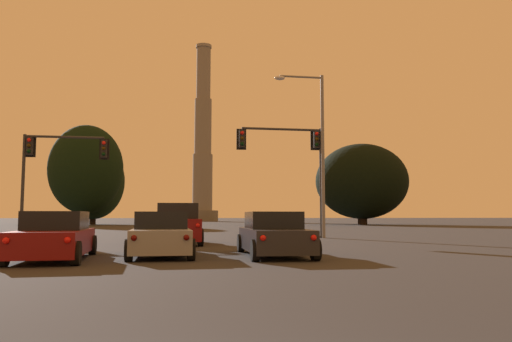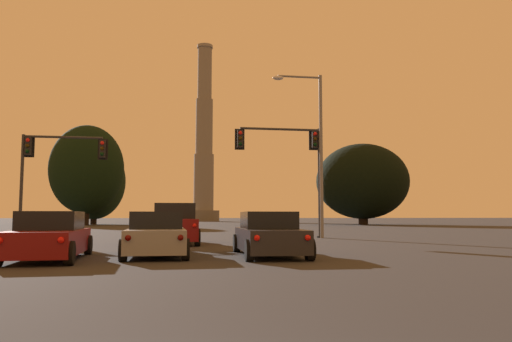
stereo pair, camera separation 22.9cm
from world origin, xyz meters
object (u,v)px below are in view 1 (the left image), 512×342
suv_center_lane_front (177,224)px  sedan_right_lane_second (274,235)px  traffic_light_overhead_right (294,154)px  sedan_center_lane_second (161,235)px  sedan_left_lane_second (55,237)px  traffic_light_overhead_left (52,159)px  smokestack (203,151)px  street_lamp (316,139)px

suv_center_lane_front → sedan_right_lane_second: 8.02m
suv_center_lane_front → traffic_light_overhead_right: 9.64m
sedan_center_lane_second → sedan_left_lane_second: bearing=-162.8°
sedan_center_lane_second → traffic_light_overhead_right: size_ratio=0.72×
sedan_center_lane_second → traffic_light_overhead_left: (-6.53, 13.40, 3.86)m
traffic_light_overhead_right → smokestack: smokestack is taller
suv_center_lane_front → smokestack: bearing=84.4°
sedan_left_lane_second → traffic_light_overhead_left: (-3.45, 14.39, 3.86)m
sedan_right_lane_second → street_lamp: size_ratio=0.49×
sedan_center_lane_second → suv_center_lane_front: bearing=84.7°
traffic_light_overhead_right → smokestack: size_ratio=0.15×
sedan_right_lane_second → smokestack: smokestack is taller
suv_center_lane_front → traffic_light_overhead_right: traffic_light_overhead_right is taller
street_lamp → sedan_center_lane_second: bearing=-126.6°
sedan_left_lane_second → street_lamp: (11.76, 12.67, 5.18)m
suv_center_lane_front → sedan_left_lane_second: bearing=-116.6°
traffic_light_overhead_left → traffic_light_overhead_right: bearing=-5.3°
sedan_center_lane_second → sedan_left_lane_second: same height
sedan_center_lane_second → sedan_left_lane_second: size_ratio=0.99×
suv_center_lane_front → traffic_light_overhead_right: (6.91, 5.32, 4.09)m
traffic_light_overhead_left → street_lamp: bearing=-6.4°
sedan_right_lane_second → traffic_light_overhead_right: 13.98m
traffic_light_overhead_right → street_lamp: (1.23, -0.43, 0.86)m
sedan_right_lane_second → street_lamp: (5.07, 12.30, 5.18)m
sedan_right_lane_second → sedan_left_lane_second: size_ratio=0.99×
traffic_light_overhead_left → smokestack: smokestack is taller
street_lamp → traffic_light_overhead_left: bearing=173.6°
suv_center_lane_front → traffic_light_overhead_right: size_ratio=0.76×
traffic_light_overhead_left → sedan_center_lane_second: bearing=-64.0°
street_lamp → smokestack: (-1.54, 89.52, 10.84)m
suv_center_lane_front → street_lamp: (8.14, 4.89, 4.95)m
sedan_right_lane_second → traffic_light_overhead_left: size_ratio=0.80×
suv_center_lane_front → sedan_right_lane_second: size_ratio=1.04×
traffic_light_overhead_left → traffic_light_overhead_right: size_ratio=0.91×
street_lamp → traffic_light_overhead_right: bearing=160.7°
sedan_right_lane_second → traffic_light_overhead_left: 17.72m
sedan_left_lane_second → street_lamp: 18.05m
traffic_light_overhead_right → sedan_center_lane_second: bearing=-121.6°
sedan_right_lane_second → smokestack: (3.53, 101.81, 16.02)m
sedan_right_lane_second → sedan_left_lane_second: bearing=-175.3°
sedan_center_lane_second → traffic_light_overhead_right: bearing=57.6°
traffic_light_overhead_left → suv_center_lane_front: bearing=-43.0°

